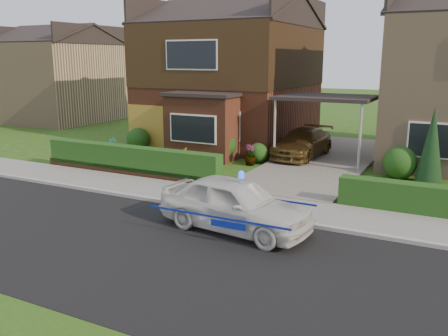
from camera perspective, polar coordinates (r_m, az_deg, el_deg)
The scene contains 21 objects.
ground at distance 10.63m, azimuth -4.44°, elevation -10.66°, with size 120.00×120.00×0.00m, color #204713.
road at distance 10.63m, azimuth -4.44°, elevation -10.66°, with size 60.00×6.00×0.02m, color black.
kerb at distance 13.12m, azimuth 2.55°, elevation -5.65°, with size 60.00×0.16×0.12m, color #9E9993.
sidewalk at distance 14.04m, azimuth 4.34°, elevation -4.45°, with size 60.00×2.00×0.10m, color slate.
driveway at distance 20.38m, azimuth 11.90°, elevation 0.89°, with size 3.80×12.00×0.12m, color #666059.
house_left at distance 24.71m, azimuth 0.89°, elevation 12.03°, with size 7.50×9.53×7.25m.
carport_link at distance 19.96m, azimuth 12.22°, elevation 8.16°, with size 3.80×3.00×2.77m.
garage_door at distance 22.84m, azimuth -9.14°, elevation 4.83°, with size 2.20×0.10×2.10m, color olive.
dwarf_wall at distance 17.90m, azimuth -11.46°, elevation -0.38°, with size 7.70×0.25×0.36m, color brown.
hedge_left at distance 18.06m, azimuth -11.14°, elevation -0.84°, with size 7.50×0.55×0.90m, color #163811.
shrub_left_far at distance 22.70m, azimuth -10.29°, elevation 3.43°, with size 1.08×1.08×1.08m, color #163811.
shrub_left_mid at distance 20.13m, azimuth -0.38°, elevation 2.76°, with size 1.32×1.32×1.32m, color #163811.
shrub_left_near at distance 19.77m, azimuth 4.14°, elevation 1.83°, with size 0.84×0.84×0.84m, color #163811.
shrub_right_near at distance 18.15m, azimuth 20.39°, elevation 0.59°, with size 1.20×1.20×1.20m, color #163811.
conifer_a at distance 17.74m, azimuth 23.69°, elevation 2.34°, with size 0.90×0.90×2.60m, color black.
neighbour_left at distance 34.98m, azimuth -19.17°, elevation 9.66°, with size 6.50×7.00×5.20m, color tan.
police_car at distance 11.93m, azimuth 1.30°, elevation -4.43°, with size 3.68×4.18×1.53m.
driveway_car at distance 20.65m, azimuth 9.41°, elevation 2.99°, with size 1.65×4.06×1.18m, color brown.
potted_plant_a at distance 22.08m, azimuth -13.29°, elevation 2.56°, with size 0.38×0.26×0.73m, color gray.
potted_plant_b at distance 19.59m, azimuth -4.93°, elevation 1.48°, with size 0.30×0.38×0.69m, color gray.
potted_plant_c at distance 19.27m, azimuth 3.17°, elevation 1.56°, with size 0.47×0.47×0.85m, color gray.
Camera 1 is at (5.14, -8.26, 4.28)m, focal length 38.00 mm.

